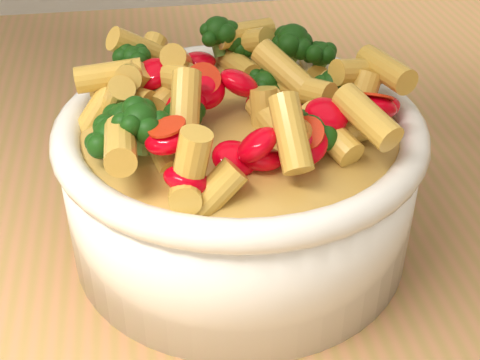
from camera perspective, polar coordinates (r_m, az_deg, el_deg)
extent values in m
cube|color=#B6794E|center=(0.54, 2.40, -1.84)|extent=(1.20, 0.80, 0.04)
cylinder|color=white|center=(0.44, 0.00, -0.47)|extent=(0.23, 0.23, 0.09)
ellipsoid|color=white|center=(0.46, 0.00, -3.30)|extent=(0.21, 0.21, 0.03)
torus|color=white|center=(0.42, 0.00, 4.53)|extent=(0.23, 0.23, 0.02)
ellipsoid|color=gold|center=(0.42, 0.00, 4.53)|extent=(0.20, 0.20, 0.02)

